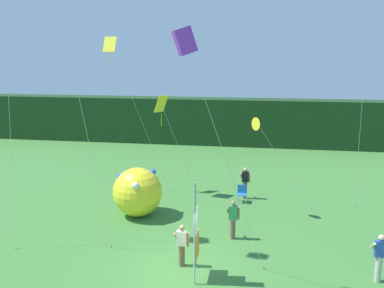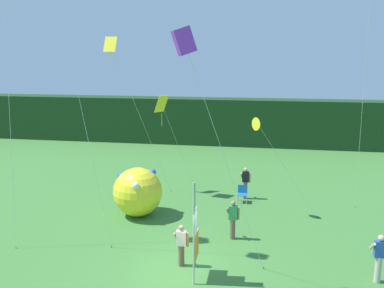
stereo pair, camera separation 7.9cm
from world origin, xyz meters
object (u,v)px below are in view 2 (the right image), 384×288
Objects in this scene: person_near_banner at (245,182)px; kite_purple_box_5 at (184,42)px; folding_chair at (242,192)px; person_far_left at (379,257)px; person_far_right at (233,219)px; inflatable_balloon at (138,192)px; person_mid_field at (181,244)px; kite_yellow_delta_1 at (258,124)px; kite_yellow_diamond_6 at (163,107)px; kite_yellow_diamond_4 at (113,52)px; banner_flag at (195,233)px.

person_near_banner is 0.21× the size of kite_purple_box_5.
folding_chair is 11.45m from kite_purple_box_5.
person_far_right is at bearing 153.34° from person_far_left.
person_far_left is 5.74m from person_far_right.
inflatable_balloon reaches higher than person_far_left.
kite_purple_box_5 reaches higher than person_mid_field.
folding_chair is (4.89, 2.75, -0.68)m from inflatable_balloon.
inflatable_balloon is 6.57m from kite_yellow_delta_1.
person_far_right is 0.30× the size of kite_yellow_diamond_6.
kite_yellow_diamond_4 is at bearing 123.41° from person_mid_field.
person_mid_field is at bearing 126.86° from banner_flag.
kite_yellow_delta_1 is 0.57× the size of kite_purple_box_5.
inflatable_balloon is at bearing -57.49° from kite_yellow_diamond_4.
kite_yellow_diamond_6 is (-9.33, 7.61, 3.99)m from person_far_left.
person_near_banner is (1.35, 8.62, -0.80)m from banner_flag.
person_mid_field is at bearing -104.48° from person_near_banner.
person_near_banner reaches higher than person_far_left.
banner_flag is 2.09× the size of person_far_left.
kite_yellow_diamond_4 reaches higher than kite_purple_box_5.
banner_flag reaches higher than person_far_right.
kite_yellow_diamond_6 is at bearing 156.85° from kite_yellow_delta_1.
kite_purple_box_5 reaches higher than folding_chair.
kite_yellow_diamond_4 is (-2.27, 3.56, 6.59)m from inflatable_balloon.
person_mid_field is at bearing -115.28° from kite_yellow_delta_1.
kite_yellow_diamond_4 is at bearing 121.25° from kite_purple_box_5.
banner_flag is 0.42× the size of kite_yellow_diamond_4.
person_near_banner is at bearing 104.37° from kite_yellow_delta_1.
person_mid_field is at bearing -56.59° from kite_yellow_diamond_4.
person_far_right is 0.20× the size of kite_yellow_diamond_4.
person_mid_field is 0.92× the size of person_far_left.
person_far_left is (6.82, 0.03, 0.08)m from person_mid_field.
person_mid_field is 7.46m from folding_chair.
person_mid_field is at bearing -104.49° from folding_chair.
banner_flag is 1.40m from person_mid_field.
banner_flag reaches higher than person_mid_field.
person_mid_field is 7.05m from kite_yellow_delta_1.
folding_chair is 4.38m from kite_yellow_delta_1.
kite_yellow_diamond_6 is at bearing 108.17° from person_mid_field.
kite_purple_box_5 is (0.39, -1.34, 7.14)m from person_mid_field.
kite_purple_box_5 is at bearing -73.77° from person_mid_field.
kite_yellow_delta_1 reaches higher than folding_chair.
folding_chair is 0.16× the size of kite_yellow_diamond_6.
kite_purple_box_5 is 9.93m from kite_yellow_diamond_6.
person_near_banner is at bearing 79.96° from kite_purple_box_5.
folding_chair is at bearing 29.39° from inflatable_balloon.
person_far_right is 4.62m from folding_chair.
person_far_left is at bearing -55.35° from folding_chair.
kite_purple_box_5 reaches higher than person_near_banner.
kite_yellow_diamond_4 is 10.96m from kite_purple_box_5.
inflatable_balloon reaches higher than folding_chair.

